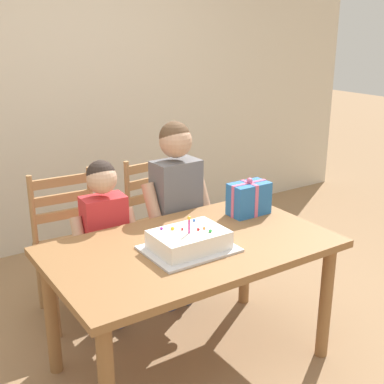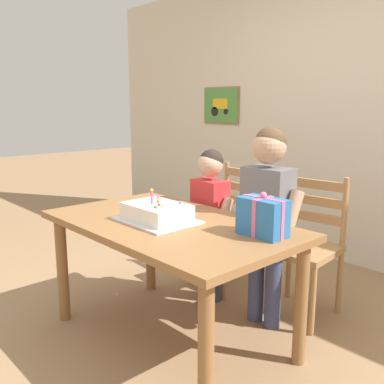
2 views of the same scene
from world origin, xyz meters
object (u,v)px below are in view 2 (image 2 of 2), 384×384
(gift_box_red_large, at_px, (263,217))
(chair_right, at_px, (305,245))
(child_older, at_px, (267,208))
(dining_table, at_px, (170,238))
(birthday_cake, at_px, (156,213))
(child_younger, at_px, (210,210))
(chair_left, at_px, (229,225))

(gift_box_red_large, bearing_deg, chair_right, 105.16)
(child_older, bearing_deg, dining_table, -114.47)
(birthday_cake, height_order, child_younger, child_younger)
(dining_table, relative_size, birthday_cake, 3.34)
(dining_table, relative_size, chair_left, 1.60)
(chair_left, distance_m, chair_right, 0.67)
(gift_box_red_large, height_order, chair_left, gift_box_red_large)
(birthday_cake, xyz_separation_m, chair_right, (0.38, 0.92, -0.30))
(birthday_cake, relative_size, child_younger, 0.41)
(dining_table, xyz_separation_m, chair_right, (0.33, 0.87, -0.16))
(dining_table, xyz_separation_m, chair_left, (-0.33, 0.87, -0.16))
(chair_left, xyz_separation_m, child_older, (0.59, -0.31, 0.29))
(chair_right, bearing_deg, child_older, -104.25)
(birthday_cake, xyz_separation_m, chair_left, (-0.28, 0.92, -0.30))
(birthday_cake, distance_m, chair_right, 1.04)
(gift_box_red_large, distance_m, chair_left, 1.16)
(dining_table, height_order, child_younger, child_younger)
(chair_right, height_order, child_older, child_older)
(chair_left, distance_m, child_older, 0.73)
(chair_right, distance_m, child_younger, 0.68)
(birthday_cake, distance_m, child_older, 0.68)
(child_older, bearing_deg, chair_right, 75.75)
(chair_right, xyz_separation_m, child_younger, (-0.57, -0.31, 0.19))
(chair_right, height_order, child_younger, child_younger)
(child_older, distance_m, child_younger, 0.50)
(child_younger, bearing_deg, dining_table, -66.93)
(dining_table, distance_m, child_older, 0.63)
(birthday_cake, height_order, chair_right, chair_right)
(dining_table, bearing_deg, child_older, 65.53)
(dining_table, relative_size, child_older, 1.18)
(chair_left, relative_size, chair_right, 1.00)
(dining_table, distance_m, chair_right, 0.94)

